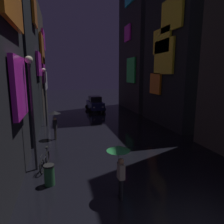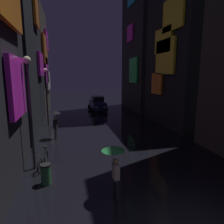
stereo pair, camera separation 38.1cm
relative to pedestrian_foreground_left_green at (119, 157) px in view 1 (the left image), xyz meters
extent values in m
cube|color=#F226D8|center=(-3.73, 2.44, 2.57)|extent=(0.20, 2.46, 2.58)
cube|color=black|center=(-5.88, 10.78, 7.60)|extent=(4.00, 8.66, 18.55)
cube|color=#F226D8|center=(-3.73, 12.41, 3.98)|extent=(0.20, 2.84, 2.03)
cube|color=orange|center=(-3.73, 11.53, 8.07)|extent=(0.20, 2.24, 2.19)
cube|color=#2D2826|center=(-5.88, 19.61, 4.57)|extent=(4.00, 8.31, 12.48)
cube|color=white|center=(-3.73, 19.85, 2.34)|extent=(0.20, 4.24, 2.23)
cube|color=#F226D8|center=(-3.73, 17.90, 3.57)|extent=(0.20, 3.07, 2.89)
cube|color=orange|center=(-3.73, 17.69, 5.81)|extent=(0.20, 4.00, 3.13)
cube|color=#F226D8|center=(-3.73, 20.80, 7.30)|extent=(0.20, 3.33, 2.31)
cube|color=black|center=(9.12, 10.34, 4.77)|extent=(4.00, 7.78, 12.87)
cube|color=orange|center=(6.97, 11.00, 2.22)|extent=(0.20, 2.03, 2.00)
cube|color=yellow|center=(6.97, 9.64, 4.61)|extent=(0.20, 3.25, 2.99)
cube|color=yellow|center=(6.97, 10.11, 6.05)|extent=(0.20, 2.96, 2.14)
cube|color=yellow|center=(6.97, 8.63, 7.88)|extent=(0.20, 3.12, 2.56)
cube|color=#232328|center=(9.12, 19.69, 11.15)|extent=(4.00, 8.47, 25.64)
cube|color=#26E54C|center=(6.97, 17.94, 3.61)|extent=(0.20, 2.88, 3.16)
cube|color=#F226D8|center=(6.97, 19.52, 8.44)|extent=(0.20, 2.13, 2.02)
cylinder|color=black|center=(0.05, -0.21, -1.24)|extent=(0.12, 0.12, 0.85)
cylinder|color=black|center=(0.04, -0.03, -1.24)|extent=(0.12, 0.12, 0.85)
cube|color=gray|center=(0.04, -0.12, -0.52)|extent=(0.24, 0.35, 0.60)
sphere|color=#9E7051|center=(0.04, -0.12, -0.11)|extent=(0.22, 0.22, 0.22)
cylinder|color=gray|center=(-0.02, 0.06, -0.47)|extent=(0.09, 0.09, 0.50)
cylinder|color=slate|center=(-0.02, 0.06, -0.13)|extent=(0.02, 0.02, 0.77)
cone|color=green|center=(-0.02, 0.06, 0.35)|extent=(0.90, 0.90, 0.20)
cylinder|color=#38332D|center=(-2.54, 7.94, -1.24)|extent=(0.12, 0.12, 0.85)
cylinder|color=#38332D|center=(-2.49, 8.11, -1.24)|extent=(0.12, 0.12, 0.85)
cube|color=black|center=(-2.51, 8.03, -0.52)|extent=(0.30, 0.39, 0.60)
sphere|color=tan|center=(-2.51, 8.03, -0.11)|extent=(0.22, 0.22, 0.22)
cylinder|color=black|center=(-2.51, 8.21, -0.47)|extent=(0.09, 0.09, 0.50)
cylinder|color=slate|center=(-2.51, 8.21, -0.13)|extent=(0.02, 0.02, 0.77)
cone|color=black|center=(-2.51, 8.21, 0.35)|extent=(0.90, 0.90, 0.20)
torus|color=black|center=(-3.08, 2.79, -1.31)|extent=(0.19, 0.72, 0.72)
torus|color=black|center=(-2.88, 3.87, -1.31)|extent=(0.19, 0.72, 0.72)
cylinder|color=black|center=(-2.98, 3.33, -1.13)|extent=(0.23, 0.99, 0.05)
cylinder|color=black|center=(-2.88, 3.87, -0.96)|extent=(0.04, 0.04, 0.40)
cube|color=black|center=(-2.88, 3.87, -0.74)|extent=(0.16, 0.26, 0.06)
cylinder|color=black|center=(-3.08, 2.79, -0.76)|extent=(0.11, 0.45, 0.03)
cube|color=navy|center=(2.43, 19.22, -0.90)|extent=(1.81, 4.14, 0.90)
cube|color=black|center=(2.43, 19.22, -0.10)|extent=(1.49, 1.88, 0.70)
cylinder|color=black|center=(3.28, 17.91, -1.35)|extent=(0.65, 0.24, 0.64)
cylinder|color=black|center=(1.66, 17.86, -1.35)|extent=(0.65, 0.24, 0.64)
cylinder|color=black|center=(3.21, 20.57, -1.35)|extent=(0.65, 0.24, 0.64)
cylinder|color=black|center=(1.59, 20.53, -1.35)|extent=(0.65, 0.24, 0.64)
cube|color=white|center=(3.04, 17.16, -0.90)|extent=(0.20, 0.07, 0.14)
cube|color=white|center=(1.94, 17.13, -0.90)|extent=(0.20, 0.07, 0.14)
cylinder|color=#2D2D33|center=(-3.38, 3.31, 0.96)|extent=(0.14, 0.14, 5.25)
sphere|color=#F9EFCC|center=(-3.38, 3.31, 3.76)|extent=(0.36, 0.36, 0.36)
cylinder|color=#2D2D33|center=(-3.38, 12.40, 0.81)|extent=(0.14, 0.14, 4.96)
sphere|color=#F9EFCC|center=(-3.38, 12.40, 3.47)|extent=(0.36, 0.36, 0.36)
cylinder|color=#265933|center=(-2.68, 1.62, -1.24)|extent=(0.44, 0.44, 0.85)
cylinder|color=black|center=(-2.68, 1.62, -0.78)|extent=(0.46, 0.46, 0.08)
camera|label=1|loc=(-2.07, -6.82, 3.10)|focal=32.00mm
camera|label=2|loc=(-1.70, -6.91, 3.10)|focal=32.00mm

